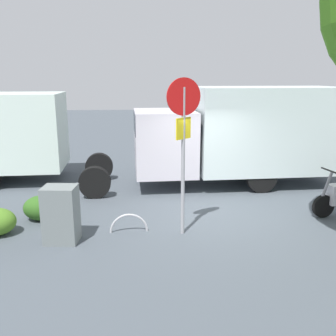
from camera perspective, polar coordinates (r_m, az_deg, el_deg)
ground_plane at (r=9.53m, az=6.52°, el=-7.04°), size 60.00×60.00×0.00m
box_truck_near at (r=11.96m, az=10.39°, el=5.32°), size 8.00×2.65×3.04m
stop_sign at (r=7.80m, az=2.33°, el=5.35°), size 0.71×0.33×3.34m
utility_cabinet at (r=8.11m, az=-15.85°, el=-6.77°), size 0.71×0.59×1.19m
bike_rack_hoop at (r=8.54m, az=-5.89°, el=-9.55°), size 0.85×0.11×0.85m
shrub_near_sign at (r=9.57m, az=-18.50°, el=-5.70°), size 0.87×0.71×0.59m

